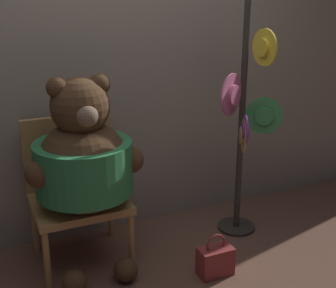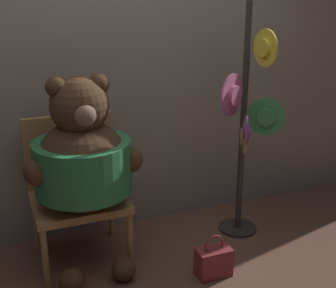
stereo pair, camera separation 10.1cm
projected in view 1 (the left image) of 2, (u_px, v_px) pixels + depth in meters
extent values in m
plane|color=brown|center=(149.00, 278.00, 2.94)|extent=(14.00, 14.00, 0.00)
cube|color=gray|center=(105.00, 70.00, 3.23)|extent=(8.00, 0.10, 2.37)
cylinder|color=#B2844C|center=(47.00, 260.00, 2.78)|extent=(0.04, 0.04, 0.39)
cylinder|color=#B2844C|center=(131.00, 241.00, 2.98)|extent=(0.04, 0.04, 0.39)
cylinder|color=#B2844C|center=(35.00, 226.00, 3.17)|extent=(0.04, 0.04, 0.39)
cylinder|color=#B2844C|center=(110.00, 211.00, 3.38)|extent=(0.04, 0.04, 0.39)
cube|color=#B2844C|center=(80.00, 203.00, 3.00)|extent=(0.59, 0.52, 0.05)
cube|color=#B2844C|center=(68.00, 152.00, 3.12)|extent=(0.59, 0.04, 0.50)
sphere|color=#4C331E|center=(84.00, 167.00, 2.86)|extent=(0.59, 0.59, 0.59)
cylinder|color=#2D7F47|center=(84.00, 167.00, 2.86)|extent=(0.60, 0.60, 0.32)
sphere|color=#4C331E|center=(80.00, 107.00, 2.73)|extent=(0.35, 0.35, 0.35)
sphere|color=#4C331E|center=(57.00, 88.00, 2.65)|extent=(0.13, 0.13, 0.13)
sphere|color=#4C331E|center=(99.00, 84.00, 2.74)|extent=(0.13, 0.13, 0.13)
sphere|color=#7A604C|center=(87.00, 116.00, 2.61)|extent=(0.13, 0.13, 0.13)
sphere|color=#4C331E|center=(39.00, 174.00, 2.68)|extent=(0.16, 0.16, 0.16)
sphere|color=#4C331E|center=(131.00, 160.00, 2.89)|extent=(0.16, 0.16, 0.16)
sphere|color=#4C331E|center=(74.00, 283.00, 2.77)|extent=(0.15, 0.15, 0.15)
sphere|color=#4C331E|center=(126.00, 270.00, 2.89)|extent=(0.15, 0.15, 0.15)
cylinder|color=#332D28|center=(236.00, 227.00, 3.54)|extent=(0.28, 0.28, 0.02)
cylinder|color=#332D28|center=(241.00, 123.00, 3.27)|extent=(0.04, 0.04, 1.65)
cylinder|color=#D16693|center=(231.00, 95.00, 3.05)|extent=(0.24, 0.16, 0.28)
cylinder|color=#D16693|center=(231.00, 95.00, 3.05)|extent=(0.15, 0.13, 0.13)
cylinder|color=yellow|center=(265.00, 47.00, 2.93)|extent=(0.03, 0.24, 0.23)
cylinder|color=yellow|center=(265.00, 47.00, 2.93)|extent=(0.06, 0.12, 0.11)
cylinder|color=#3D9351|center=(264.00, 116.00, 3.24)|extent=(0.23, 0.14, 0.26)
cylinder|color=#3D9351|center=(264.00, 116.00, 3.24)|extent=(0.13, 0.11, 0.13)
cylinder|color=tan|center=(244.00, 135.00, 3.14)|extent=(0.12, 0.22, 0.24)
cylinder|color=tan|center=(244.00, 135.00, 3.14)|extent=(0.10, 0.13, 0.12)
cylinder|color=#7A388E|center=(245.00, 131.00, 3.10)|extent=(0.10, 0.20, 0.22)
cylinder|color=#7A388E|center=(245.00, 131.00, 3.10)|extent=(0.08, 0.11, 0.10)
cube|color=maroon|center=(215.00, 261.00, 2.95)|extent=(0.22, 0.13, 0.19)
torus|color=maroon|center=(216.00, 244.00, 2.91)|extent=(0.14, 0.02, 0.14)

